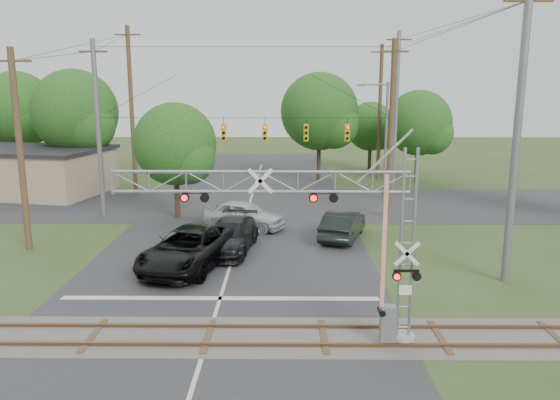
{
  "coord_description": "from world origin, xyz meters",
  "views": [
    {
      "loc": [
        2.66,
        -15.48,
        8.47
      ],
      "look_at": [
        2.43,
        7.5,
        3.73
      ],
      "focal_mm": 35.0,
      "sensor_mm": 36.0,
      "label": 1
    }
  ],
  "objects_px": {
    "pickup_black": "(189,248)",
    "sedan_silver": "(244,215)",
    "car_dark": "(230,236)",
    "commercial_building": "(8,170)",
    "streetlight": "(384,135)",
    "crossing_gantry": "(318,225)",
    "traffic_signal_span": "(258,131)"
  },
  "relations": [
    {
      "from": "commercial_building",
      "to": "streetlight",
      "type": "bearing_deg",
      "value": 6.75
    },
    {
      "from": "car_dark",
      "to": "commercial_building",
      "type": "xyz_separation_m",
      "value": [
        -19.84,
        16.3,
        1.03
      ]
    },
    {
      "from": "traffic_signal_span",
      "to": "pickup_black",
      "type": "distance_m",
      "value": 11.89
    },
    {
      "from": "traffic_signal_span",
      "to": "sedan_silver",
      "type": "distance_m",
      "value": 5.83
    },
    {
      "from": "car_dark",
      "to": "streetlight",
      "type": "relative_size",
      "value": 0.65
    },
    {
      "from": "traffic_signal_span",
      "to": "car_dark",
      "type": "relative_size",
      "value": 3.37
    },
    {
      "from": "traffic_signal_span",
      "to": "streetlight",
      "type": "height_order",
      "value": "traffic_signal_span"
    },
    {
      "from": "crossing_gantry",
      "to": "streetlight",
      "type": "xyz_separation_m",
      "value": [
        6.4,
        24.38,
        0.87
      ]
    },
    {
      "from": "pickup_black",
      "to": "sedan_silver",
      "type": "relative_size",
      "value": 1.33
    },
    {
      "from": "traffic_signal_span",
      "to": "car_dark",
      "type": "distance_m",
      "value": 9.31
    },
    {
      "from": "streetlight",
      "to": "sedan_silver",
      "type": "bearing_deg",
      "value": -137.42
    },
    {
      "from": "sedan_silver",
      "to": "pickup_black",
      "type": "bearing_deg",
      "value": -172.81
    },
    {
      "from": "crossing_gantry",
      "to": "streetlight",
      "type": "distance_m",
      "value": 25.22
    },
    {
      "from": "commercial_building",
      "to": "traffic_signal_span",
      "type": "bearing_deg",
      "value": -10.59
    },
    {
      "from": "traffic_signal_span",
      "to": "pickup_black",
      "type": "xyz_separation_m",
      "value": [
        -2.84,
        -10.5,
        -4.79
      ]
    },
    {
      "from": "sedan_silver",
      "to": "streetlight",
      "type": "bearing_deg",
      "value": -24.36
    },
    {
      "from": "crossing_gantry",
      "to": "streetlight",
      "type": "relative_size",
      "value": 1.13
    },
    {
      "from": "crossing_gantry",
      "to": "pickup_black",
      "type": "xyz_separation_m",
      "value": [
        -5.64,
        7.86,
        -3.17
      ]
    },
    {
      "from": "pickup_black",
      "to": "car_dark",
      "type": "distance_m",
      "value": 3.16
    },
    {
      "from": "pickup_black",
      "to": "traffic_signal_span",
      "type": "bearing_deg",
      "value": 89.31
    },
    {
      "from": "commercial_building",
      "to": "pickup_black",
      "type": "bearing_deg",
      "value": -34.87
    },
    {
      "from": "sedan_silver",
      "to": "commercial_building",
      "type": "bearing_deg",
      "value": 83.28
    },
    {
      "from": "pickup_black",
      "to": "commercial_building",
      "type": "distance_m",
      "value": 26.28
    },
    {
      "from": "traffic_signal_span",
      "to": "car_dark",
      "type": "bearing_deg",
      "value": -98.41
    },
    {
      "from": "sedan_silver",
      "to": "traffic_signal_span",
      "type": "bearing_deg",
      "value": 9.68
    },
    {
      "from": "pickup_black",
      "to": "sedan_silver",
      "type": "distance_m",
      "value": 7.67
    },
    {
      "from": "sedan_silver",
      "to": "commercial_building",
      "type": "xyz_separation_m",
      "value": [
        -20.25,
        11.59,
        1.0
      ]
    },
    {
      "from": "crossing_gantry",
      "to": "streetlight",
      "type": "height_order",
      "value": "streetlight"
    },
    {
      "from": "traffic_signal_span",
      "to": "car_dark",
      "type": "xyz_separation_m",
      "value": [
        -1.16,
        -7.83,
        -4.9
      ]
    },
    {
      "from": "crossing_gantry",
      "to": "commercial_building",
      "type": "height_order",
      "value": "crossing_gantry"
    },
    {
      "from": "crossing_gantry",
      "to": "traffic_signal_span",
      "type": "bearing_deg",
      "value": 98.69
    },
    {
      "from": "car_dark",
      "to": "commercial_building",
      "type": "relative_size",
      "value": 0.33
    }
  ]
}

